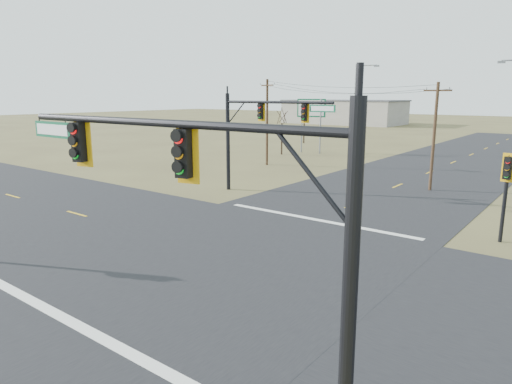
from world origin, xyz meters
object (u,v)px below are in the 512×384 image
at_px(pedestal_signal_ne, 507,178).
at_px(utility_pole_near, 434,134).
at_px(streetlight_c, 356,104).
at_px(bare_tree_b, 305,106).
at_px(highway_sign, 311,115).
at_px(bare_tree_a, 282,115).
at_px(mast_arm_near, 192,184).
at_px(utility_pole_far, 267,121).
at_px(mast_arm_far, 260,122).

bearing_deg(pedestal_signal_ne, utility_pole_near, 128.70).
relative_size(utility_pole_near, streetlight_c, 0.75).
bearing_deg(bare_tree_b, streetlight_c, -30.76).
xyz_separation_m(highway_sign, streetlight_c, (4.46, 2.92, 1.33)).
bearing_deg(streetlight_c, pedestal_signal_ne, -67.23).
distance_m(utility_pole_near, bare_tree_a, 23.18).
bearing_deg(bare_tree_b, utility_pole_near, -42.90).
bearing_deg(highway_sign, streetlight_c, 15.58).
xyz_separation_m(mast_arm_near, bare_tree_a, (-23.53, 38.04, -0.44)).
height_order(highway_sign, streetlight_c, streetlight_c).
xyz_separation_m(pedestal_signal_ne, streetlight_c, (-20.66, 27.48, 2.73)).
bearing_deg(highway_sign, utility_pole_far, -99.91).
height_order(utility_pole_far, bare_tree_a, utility_pole_far).
bearing_deg(streetlight_c, utility_pole_near, -64.27).
bearing_deg(pedestal_signal_ne, mast_arm_far, -179.10).
xyz_separation_m(mast_arm_near, utility_pole_far, (-20.08, 30.31, -0.60)).
bearing_deg(bare_tree_a, utility_pole_near, -27.38).
distance_m(bare_tree_a, bare_tree_b, 13.96).
bearing_deg(pedestal_signal_ne, utility_pole_far, 157.40).
height_order(mast_arm_far, utility_pole_far, utility_pole_far).
bearing_deg(bare_tree_b, mast_arm_far, -63.29).
bearing_deg(streetlight_c, highway_sign, -160.95).
distance_m(mast_arm_near, highway_sign, 46.71).
bearing_deg(utility_pole_near, pedestal_signal_ne, -58.38).
height_order(utility_pole_near, bare_tree_a, utility_pole_near).
distance_m(pedestal_signal_ne, bare_tree_b, 46.90).
bearing_deg(mast_arm_far, highway_sign, 107.28).
height_order(mast_arm_far, pedestal_signal_ne, mast_arm_far).
height_order(utility_pole_near, highway_sign, utility_pole_near).
distance_m(mast_arm_near, utility_pole_far, 36.36).
relative_size(utility_pole_near, bare_tree_a, 1.35).
bearing_deg(streetlight_c, mast_arm_far, -93.11).
xyz_separation_m(highway_sign, bare_tree_b, (-6.87, 9.66, 0.82)).
relative_size(mast_arm_far, streetlight_c, 0.84).
bearing_deg(pedestal_signal_ne, streetlight_c, 134.01).
height_order(utility_pole_far, bare_tree_b, utility_pole_far).
xyz_separation_m(pedestal_signal_ne, bare_tree_b, (-31.99, 34.22, 2.22)).
xyz_separation_m(pedestal_signal_ne, utility_pole_near, (-6.48, 10.52, 0.97)).
xyz_separation_m(utility_pole_near, utility_pole_far, (-17.13, 2.93, 0.30)).
xyz_separation_m(utility_pole_far, highway_sign, (-1.51, 11.11, 0.12)).
distance_m(utility_pole_far, streetlight_c, 14.41).
bearing_deg(mast_arm_near, bare_tree_a, 108.89).
bearing_deg(highway_sign, mast_arm_near, -80.12).
xyz_separation_m(mast_arm_near, mast_arm_far, (-12.09, 18.55, 0.06)).
relative_size(highway_sign, streetlight_c, 0.62).
height_order(pedestal_signal_ne, highway_sign, highway_sign).
xyz_separation_m(mast_arm_near, pedestal_signal_ne, (3.53, 16.86, -1.88)).
height_order(mast_arm_far, streetlight_c, streetlight_c).
bearing_deg(bare_tree_b, pedestal_signal_ne, -46.94).
relative_size(mast_arm_near, mast_arm_far, 1.17).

